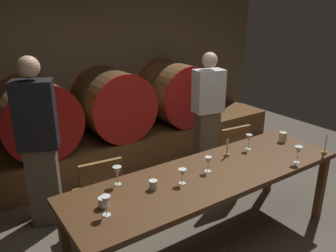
% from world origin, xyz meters
% --- Properties ---
extents(ground_plane, '(7.85, 7.85, 0.00)m').
position_xyz_m(ground_plane, '(0.00, 0.00, 0.00)').
color(ground_plane, brown).
extents(back_wall, '(6.04, 0.24, 2.81)m').
position_xyz_m(back_wall, '(0.00, 2.62, 1.41)').
color(back_wall, brown).
rests_on(back_wall, ground).
extents(barrel_shelf, '(5.44, 0.90, 0.44)m').
position_xyz_m(barrel_shelf, '(0.00, 2.07, 0.22)').
color(barrel_shelf, brown).
rests_on(barrel_shelf, ground).
extents(wine_barrel_left, '(0.95, 0.86, 0.95)m').
position_xyz_m(wine_barrel_left, '(-1.05, 2.07, 0.91)').
color(wine_barrel_left, brown).
rests_on(wine_barrel_left, barrel_shelf).
extents(wine_barrel_center, '(0.95, 0.86, 0.95)m').
position_xyz_m(wine_barrel_center, '(0.00, 2.07, 0.91)').
color(wine_barrel_center, '#513319').
rests_on(wine_barrel_center, barrel_shelf).
extents(wine_barrel_right, '(0.95, 0.86, 0.95)m').
position_xyz_m(wine_barrel_right, '(1.06, 2.07, 0.91)').
color(wine_barrel_right, brown).
rests_on(wine_barrel_right, barrel_shelf).
extents(dining_table, '(2.70, 0.80, 0.77)m').
position_xyz_m(dining_table, '(-0.07, -0.08, 0.70)').
color(dining_table, '#4C2D16').
rests_on(dining_table, ground).
extents(chair_left, '(0.44, 0.44, 0.88)m').
position_xyz_m(chair_left, '(-0.88, 0.59, 0.49)').
color(chair_left, brown).
rests_on(chair_left, ground).
extents(chair_right, '(0.44, 0.44, 0.88)m').
position_xyz_m(chair_right, '(0.78, 0.55, 0.49)').
color(chair_right, brown).
rests_on(chair_right, ground).
extents(guest_left, '(0.44, 0.37, 1.77)m').
position_xyz_m(guest_left, '(-1.25, 1.16, 0.91)').
color(guest_left, brown).
rests_on(guest_left, ground).
extents(guest_right, '(0.42, 0.31, 1.65)m').
position_xyz_m(guest_right, '(0.92, 1.12, 0.84)').
color(guest_right, brown).
rests_on(guest_right, ground).
extents(candle_left, '(0.05, 0.05, 0.21)m').
position_xyz_m(candle_left, '(0.30, 0.10, 0.83)').
color(candle_left, olive).
rests_on(candle_left, dining_table).
extents(candle_right, '(0.05, 0.05, 0.23)m').
position_xyz_m(candle_right, '(1.16, -0.42, 0.84)').
color(candle_right, olive).
rests_on(candle_right, dining_table).
extents(wine_glass_far_left, '(0.07, 0.07, 0.16)m').
position_xyz_m(wine_glass_far_left, '(-1.13, -0.16, 0.88)').
color(wine_glass_far_left, white).
rests_on(wine_glass_far_left, dining_table).
extents(wine_glass_left, '(0.08, 0.08, 0.17)m').
position_xyz_m(wine_glass_left, '(-0.86, 0.20, 0.89)').
color(wine_glass_left, silver).
rests_on(wine_glass_left, dining_table).
extents(wine_glass_center_left, '(0.07, 0.07, 0.14)m').
position_xyz_m(wine_glass_center_left, '(-0.40, -0.09, 0.87)').
color(wine_glass_center_left, silver).
rests_on(wine_glass_center_left, dining_table).
extents(wine_glass_center_right, '(0.06, 0.06, 0.14)m').
position_xyz_m(wine_glass_center_right, '(-0.07, -0.04, 0.87)').
color(wine_glass_center_right, white).
rests_on(wine_glass_center_right, dining_table).
extents(wine_glass_right, '(0.07, 0.07, 0.17)m').
position_xyz_m(wine_glass_right, '(0.61, 0.10, 0.89)').
color(wine_glass_right, silver).
rests_on(wine_glass_right, dining_table).
extents(wine_glass_far_right, '(0.08, 0.08, 0.17)m').
position_xyz_m(wine_glass_far_right, '(0.76, -0.39, 0.89)').
color(wine_glass_far_right, silver).
rests_on(wine_glass_far_right, dining_table).
extents(cup_left, '(0.08, 0.08, 0.08)m').
position_xyz_m(cup_left, '(-1.10, -0.04, 0.81)').
color(cup_left, white).
rests_on(cup_left, dining_table).
extents(cup_center, '(0.07, 0.07, 0.08)m').
position_xyz_m(cup_center, '(-0.65, -0.03, 0.81)').
color(cup_center, white).
rests_on(cup_center, dining_table).
extents(cup_right, '(0.08, 0.08, 0.11)m').
position_xyz_m(cup_right, '(1.09, 0.04, 0.83)').
color(cup_right, beige).
rests_on(cup_right, dining_table).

